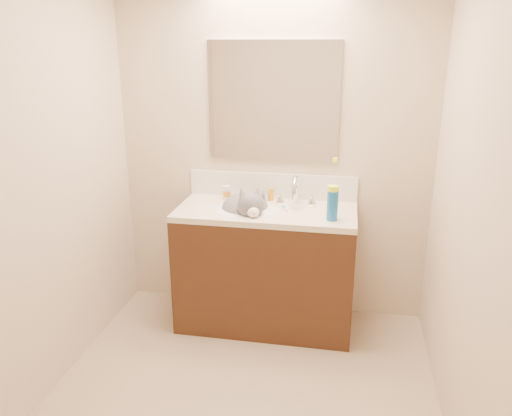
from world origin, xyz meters
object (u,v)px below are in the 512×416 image
at_px(spray_can, 332,205).
at_px(cat, 246,210).
at_px(pill_bottle, 227,193).
at_px(silver_jar, 265,196).
at_px(faucet, 295,192).
at_px(basin, 248,219).
at_px(amber_bottle, 271,194).
at_px(vanity_cabinet, 266,270).

bearing_deg(spray_can, cat, 166.37).
distance_m(pill_bottle, silver_jar, 0.28).
bearing_deg(faucet, cat, -156.90).
bearing_deg(basin, spray_can, -10.88).
relative_size(silver_jar, amber_bottle, 0.71).
distance_m(vanity_cabinet, faucet, 0.58).
relative_size(vanity_cabinet, basin, 2.67).
bearing_deg(faucet, basin, -150.88).
height_order(basin, pill_bottle, pill_bottle).
distance_m(vanity_cabinet, cat, 0.45).
distance_m(pill_bottle, spray_can, 0.81).
distance_m(faucet, amber_bottle, 0.19).
height_order(cat, pill_bottle, cat).
bearing_deg(basin, amber_bottle, 61.41).
height_order(vanity_cabinet, spray_can, spray_can).
height_order(silver_jar, spray_can, spray_can).
bearing_deg(basin, pill_bottle, 134.41).
xyz_separation_m(silver_jar, amber_bottle, (0.04, 0.01, 0.01)).
distance_m(vanity_cabinet, pill_bottle, 0.61).
bearing_deg(spray_can, vanity_cabinet, 162.64).
distance_m(basin, cat, 0.06).
bearing_deg(amber_bottle, pill_bottle, -174.44).
height_order(vanity_cabinet, silver_jar, silver_jar).
bearing_deg(cat, silver_jar, 36.63).
bearing_deg(basin, silver_jar, 68.60).
xyz_separation_m(pill_bottle, spray_can, (0.75, -0.30, 0.05)).
distance_m(basin, spray_can, 0.59).
xyz_separation_m(cat, silver_jar, (0.10, 0.18, 0.05)).
distance_m(cat, silver_jar, 0.21).
distance_m(faucet, cat, 0.36).
height_order(basin, faucet, faucet).
bearing_deg(faucet, vanity_cabinet, -142.71).
bearing_deg(silver_jar, amber_bottle, 18.99).
bearing_deg(silver_jar, spray_can, -33.81).
relative_size(basin, amber_bottle, 5.07).
height_order(basin, silver_jar, silver_jar).
relative_size(silver_jar, spray_can, 0.33).
bearing_deg(vanity_cabinet, cat, 179.09).
distance_m(faucet, pill_bottle, 0.49).
distance_m(vanity_cabinet, amber_bottle, 0.53).
bearing_deg(cat, spray_can, -38.07).
xyz_separation_m(basin, amber_bottle, (0.12, 0.23, 0.11)).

